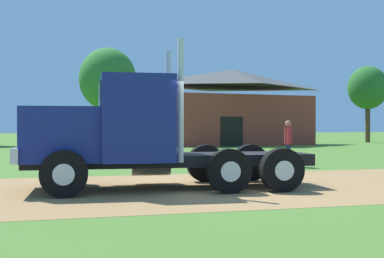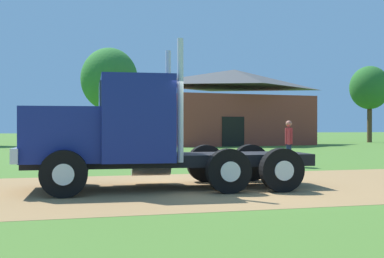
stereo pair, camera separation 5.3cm
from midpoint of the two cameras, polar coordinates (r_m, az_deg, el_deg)
name	(u,v)px [view 1 (the left image)]	position (r m, az deg, el deg)	size (l,w,h in m)	color
ground_plane	(212,187)	(12.52, 2.14, -6.57)	(200.00, 200.00, 0.00)	#4B742A
dirt_track	(212,187)	(12.52, 2.14, -6.55)	(120.00, 6.95, 0.01)	#9D7547
truck_foreground_white	(128,136)	(12.14, -7.30, -0.79)	(7.02, 3.05, 3.47)	black
visitor_far_side	(288,141)	(19.04, 10.67, -1.38)	(0.43, 0.63, 1.71)	#B22D33
shed_building	(233,108)	(41.04, 4.59, 2.32)	(12.72, 8.13, 6.08)	brown
tree_mid	(108,79)	(49.63, -9.50, 5.55)	(5.46, 5.46, 9.05)	#513823
tree_right	(368,88)	(50.00, 19.14, 4.37)	(3.65, 3.65, 7.10)	#513823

